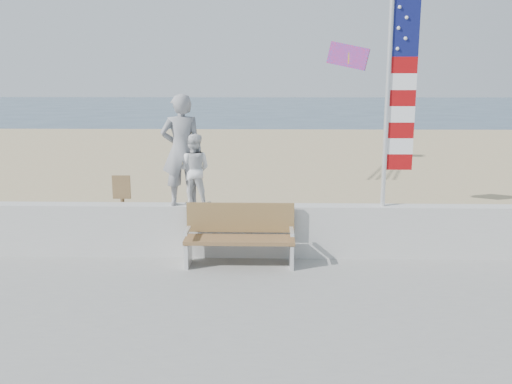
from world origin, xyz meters
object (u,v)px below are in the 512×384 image
Objects in this scene: adult at (182,150)px; flag at (396,92)px; child at (194,170)px; bench at (240,234)px.

flag is (3.55, -0.00, 0.97)m from adult.
child is at bearing 180.00° from flag.
bench is at bearing -169.87° from flag.
adult is 1.05× the size of bench.
adult is 0.38m from child.
flag is (3.35, -0.00, 1.30)m from child.
flag reaches higher than child.
bench is 3.46m from flag.
child is 0.68× the size of bench.
adult reaches higher than child.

